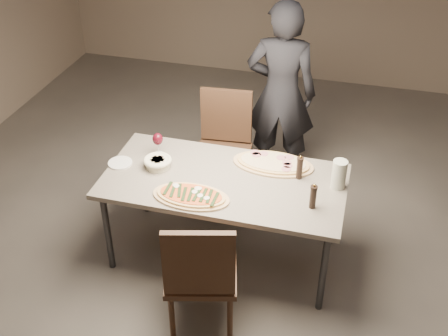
% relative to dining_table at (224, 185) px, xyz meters
% --- Properties ---
extents(room, '(7.00, 7.00, 7.00)m').
position_rel_dining_table_xyz_m(room, '(0.00, 0.00, 0.71)').
color(room, '#56504A').
rests_on(room, ground).
extents(dining_table, '(1.80, 0.90, 0.75)m').
position_rel_dining_table_xyz_m(dining_table, '(0.00, 0.00, 0.00)').
color(dining_table, gray).
rests_on(dining_table, ground).
extents(zucchini_pizza, '(0.56, 0.31, 0.05)m').
position_rel_dining_table_xyz_m(zucchini_pizza, '(-0.17, -0.28, 0.07)').
color(zucchini_pizza, tan).
rests_on(zucchini_pizza, dining_table).
extents(ham_pizza, '(0.63, 0.35, 0.04)m').
position_rel_dining_table_xyz_m(ham_pizza, '(0.32, 0.28, 0.07)').
color(ham_pizza, tan).
rests_on(ham_pizza, dining_table).
extents(bread_basket, '(0.22, 0.22, 0.08)m').
position_rel_dining_table_xyz_m(bread_basket, '(-0.53, 0.02, 0.10)').
color(bread_basket, beige).
rests_on(bread_basket, dining_table).
extents(oil_dish, '(0.14, 0.14, 0.02)m').
position_rel_dining_table_xyz_m(oil_dish, '(0.20, 0.27, 0.07)').
color(oil_dish, white).
rests_on(oil_dish, dining_table).
extents(pepper_mill_left, '(0.05, 0.05, 0.20)m').
position_rel_dining_table_xyz_m(pepper_mill_left, '(0.53, 0.16, 0.15)').
color(pepper_mill_left, black).
rests_on(pepper_mill_left, dining_table).
extents(pepper_mill_right, '(0.05, 0.05, 0.20)m').
position_rel_dining_table_xyz_m(pepper_mill_right, '(0.68, -0.16, 0.15)').
color(pepper_mill_right, black).
rests_on(pepper_mill_right, dining_table).
extents(carafe, '(0.11, 0.11, 0.22)m').
position_rel_dining_table_xyz_m(carafe, '(0.82, 0.12, 0.17)').
color(carafe, silver).
rests_on(carafe, dining_table).
extents(wine_glass, '(0.08, 0.08, 0.19)m').
position_rel_dining_table_xyz_m(wine_glass, '(-0.59, 0.20, 0.19)').
color(wine_glass, silver).
rests_on(wine_glass, dining_table).
extents(side_plate, '(0.19, 0.19, 0.01)m').
position_rel_dining_table_xyz_m(side_plate, '(-0.83, -0.01, 0.06)').
color(side_plate, white).
rests_on(side_plate, dining_table).
extents(chair_near, '(0.58, 0.58, 1.00)m').
position_rel_dining_table_xyz_m(chair_near, '(0.05, -0.79, -0.13)').
color(chair_near, '#3F281A').
rests_on(chair_near, ground).
extents(chair_far, '(0.52, 0.52, 1.01)m').
position_rel_dining_table_xyz_m(chair_far, '(-0.22, 0.81, -0.13)').
color(chair_far, '#3F281A').
rests_on(chair_far, ground).
extents(diner, '(0.66, 0.45, 1.74)m').
position_rel_dining_table_xyz_m(diner, '(0.20, 1.25, 0.18)').
color(diner, black).
rests_on(diner, ground).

